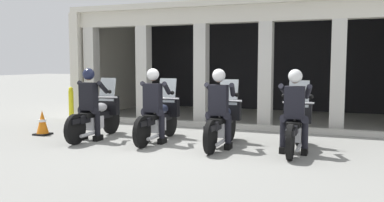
{
  "coord_description": "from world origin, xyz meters",
  "views": [
    {
      "loc": [
        3.02,
        -7.69,
        1.71
      ],
      "look_at": [
        0.0,
        0.37,
        0.89
      ],
      "focal_mm": 37.92,
      "sensor_mm": 36.0,
      "label": 1
    }
  ],
  "objects_px": {
    "traffic_cone_flank": "(42,123)",
    "motorcycle_far_left": "(97,116)",
    "police_officer_far_right": "(295,104)",
    "motorcycle_center_right": "(223,122)",
    "motorcycle_far_right": "(296,125)",
    "motorcycle_center_left": "(159,118)",
    "police_officer_center_right": "(219,102)",
    "police_officer_far_left": "(90,98)",
    "bollard_kerbside": "(71,104)",
    "police_officer_center_left": "(153,99)"
  },
  "relations": [
    {
      "from": "motorcycle_center_right",
      "to": "bollard_kerbside",
      "type": "distance_m",
      "value": 5.4
    },
    {
      "from": "police_officer_far_left",
      "to": "bollard_kerbside",
      "type": "relative_size",
      "value": 1.58
    },
    {
      "from": "police_officer_center_left",
      "to": "motorcycle_far_right",
      "type": "height_order",
      "value": "police_officer_center_left"
    },
    {
      "from": "motorcycle_far_right",
      "to": "police_officer_far_right",
      "type": "height_order",
      "value": "police_officer_far_right"
    },
    {
      "from": "police_officer_center_right",
      "to": "motorcycle_center_left",
      "type": "bearing_deg",
      "value": 151.59
    },
    {
      "from": "traffic_cone_flank",
      "to": "police_officer_far_right",
      "type": "bearing_deg",
      "value": 0.63
    },
    {
      "from": "police_officer_center_left",
      "to": "police_officer_far_right",
      "type": "relative_size",
      "value": 1.0
    },
    {
      "from": "police_officer_center_left",
      "to": "traffic_cone_flank",
      "type": "xyz_separation_m",
      "value": [
        -2.88,
        -0.05,
        -0.65
      ]
    },
    {
      "from": "motorcycle_far_left",
      "to": "motorcycle_center_right",
      "type": "height_order",
      "value": "same"
    },
    {
      "from": "motorcycle_center_right",
      "to": "traffic_cone_flank",
      "type": "xyz_separation_m",
      "value": [
        -4.34,
        -0.29,
        -0.21
      ]
    },
    {
      "from": "bollard_kerbside",
      "to": "motorcycle_far_right",
      "type": "bearing_deg",
      "value": -14.94
    },
    {
      "from": "police_officer_far_left",
      "to": "police_officer_center_left",
      "type": "xyz_separation_m",
      "value": [
        1.45,
        0.2,
        0.0
      ]
    },
    {
      "from": "motorcycle_far_left",
      "to": "police_officer_far_right",
      "type": "distance_m",
      "value": 4.38
    },
    {
      "from": "police_officer_center_left",
      "to": "motorcycle_center_right",
      "type": "height_order",
      "value": "police_officer_center_left"
    },
    {
      "from": "police_officer_center_left",
      "to": "police_officer_center_right",
      "type": "xyz_separation_m",
      "value": [
        1.45,
        -0.04,
        0.0
      ]
    },
    {
      "from": "motorcycle_far_right",
      "to": "police_officer_far_right",
      "type": "relative_size",
      "value": 1.29
    },
    {
      "from": "police_officer_far_left",
      "to": "motorcycle_center_left",
      "type": "bearing_deg",
      "value": 7.86
    },
    {
      "from": "police_officer_center_right",
      "to": "bollard_kerbside",
      "type": "distance_m",
      "value": 5.52
    },
    {
      "from": "motorcycle_far_left",
      "to": "police_officer_center_right",
      "type": "height_order",
      "value": "police_officer_center_right"
    },
    {
      "from": "motorcycle_far_right",
      "to": "police_officer_far_right",
      "type": "distance_m",
      "value": 0.52
    },
    {
      "from": "police_officer_far_left",
      "to": "motorcycle_far_right",
      "type": "height_order",
      "value": "police_officer_far_left"
    },
    {
      "from": "police_officer_center_left",
      "to": "motorcycle_center_right",
      "type": "xyz_separation_m",
      "value": [
        1.45,
        0.24,
        -0.44
      ]
    },
    {
      "from": "motorcycle_far_right",
      "to": "bollard_kerbside",
      "type": "height_order",
      "value": "motorcycle_far_right"
    },
    {
      "from": "police_officer_center_left",
      "to": "bollard_kerbside",
      "type": "relative_size",
      "value": 1.58
    },
    {
      "from": "motorcycle_center_left",
      "to": "bollard_kerbside",
      "type": "relative_size",
      "value": 2.03
    },
    {
      "from": "motorcycle_center_right",
      "to": "police_officer_far_right",
      "type": "distance_m",
      "value": 1.53
    },
    {
      "from": "police_officer_far_left",
      "to": "motorcycle_center_left",
      "type": "distance_m",
      "value": 1.59
    },
    {
      "from": "motorcycle_center_right",
      "to": "motorcycle_far_right",
      "type": "xyz_separation_m",
      "value": [
        1.45,
        0.05,
        0.0
      ]
    },
    {
      "from": "motorcycle_center_left",
      "to": "police_officer_far_left",
      "type": "bearing_deg",
      "value": -169.46
    },
    {
      "from": "traffic_cone_flank",
      "to": "motorcycle_far_left",
      "type": "bearing_deg",
      "value": 5.6
    },
    {
      "from": "police_officer_center_right",
      "to": "motorcycle_far_right",
      "type": "xyz_separation_m",
      "value": [
        1.45,
        0.34,
        -0.44
      ]
    },
    {
      "from": "motorcycle_far_right",
      "to": "motorcycle_center_right",
      "type": "bearing_deg",
      "value": 175.61
    },
    {
      "from": "motorcycle_far_left",
      "to": "police_officer_center_left",
      "type": "height_order",
      "value": "police_officer_center_left"
    },
    {
      "from": "police_officer_far_left",
      "to": "police_officer_center_right",
      "type": "xyz_separation_m",
      "value": [
        2.91,
        0.15,
        0.0
      ]
    },
    {
      "from": "motorcycle_far_right",
      "to": "police_officer_center_right",
      "type": "bearing_deg",
      "value": -173.45
    },
    {
      "from": "motorcycle_far_left",
      "to": "police_officer_far_left",
      "type": "bearing_deg",
      "value": -100.73
    },
    {
      "from": "police_officer_far_left",
      "to": "police_officer_center_left",
      "type": "distance_m",
      "value": 1.47
    },
    {
      "from": "motorcycle_center_left",
      "to": "police_officer_center_left",
      "type": "height_order",
      "value": "police_officer_center_left"
    },
    {
      "from": "motorcycle_far_right",
      "to": "police_officer_far_left",
      "type": "bearing_deg",
      "value": 179.93
    },
    {
      "from": "police_officer_far_left",
      "to": "police_officer_far_right",
      "type": "relative_size",
      "value": 1.0
    },
    {
      "from": "traffic_cone_flank",
      "to": "police_officer_far_left",
      "type": "bearing_deg",
      "value": -5.73
    },
    {
      "from": "motorcycle_far_left",
      "to": "police_officer_far_right",
      "type": "xyz_separation_m",
      "value": [
        4.36,
        -0.08,
        0.44
      ]
    },
    {
      "from": "traffic_cone_flank",
      "to": "bollard_kerbside",
      "type": "distance_m",
      "value": 2.24
    },
    {
      "from": "motorcycle_far_left",
      "to": "bollard_kerbside",
      "type": "relative_size",
      "value": 2.03
    },
    {
      "from": "traffic_cone_flank",
      "to": "bollard_kerbside",
      "type": "height_order",
      "value": "bollard_kerbside"
    },
    {
      "from": "police_officer_center_right",
      "to": "bollard_kerbside",
      "type": "bearing_deg",
      "value": 142.09
    },
    {
      "from": "motorcycle_far_left",
      "to": "motorcycle_center_left",
      "type": "xyz_separation_m",
      "value": [
        1.45,
        0.2,
        0.0
      ]
    },
    {
      "from": "police_officer_far_left",
      "to": "police_officer_center_left",
      "type": "height_order",
      "value": "same"
    },
    {
      "from": "motorcycle_center_right",
      "to": "motorcycle_center_left",
      "type": "bearing_deg",
      "value": 162.57
    },
    {
      "from": "motorcycle_center_left",
      "to": "police_officer_far_right",
      "type": "relative_size",
      "value": 1.29
    }
  ]
}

